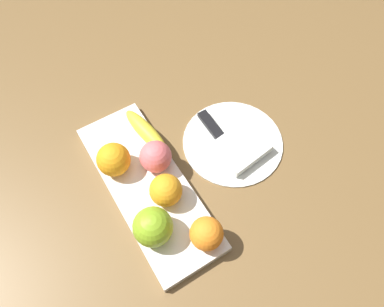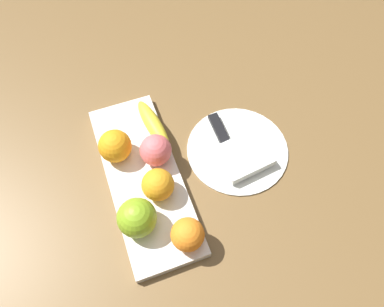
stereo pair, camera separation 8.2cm
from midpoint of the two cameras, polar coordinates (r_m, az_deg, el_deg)
The scene contains 11 objects.
ground_plane at distance 0.87m, azimuth -10.27°, elevation -3.20°, with size 2.40×2.40×0.00m, color brown.
fruit_tray at distance 0.84m, azimuth -9.58°, elevation -5.23°, with size 0.43×0.16×0.02m, color white.
apple at distance 0.75m, azimuth -9.24°, elevation -11.37°, with size 0.08×0.08×0.08m, color #80AD21.
banana at distance 0.88m, azimuth -9.74°, elevation 3.14°, with size 0.15×0.04×0.04m, color yellow.
orange_near_apple at distance 0.74m, azimuth -0.98°, elevation -12.51°, with size 0.07×0.07×0.07m, color orange.
orange_near_banana at distance 0.83m, azimuth -14.76°, elevation -1.15°, with size 0.07×0.07×0.07m, color orange.
orange_center at distance 0.78m, azimuth -7.07°, elevation -5.90°, with size 0.07×0.07×0.07m, color orange.
peach at distance 0.82m, azimuth -8.49°, elevation -0.72°, with size 0.07×0.07×0.07m, color #E5666A.
dinner_plate at distance 0.90m, azimuth 3.70°, elevation 1.61°, with size 0.24×0.24×0.01m, color white.
folded_napkin at distance 0.87m, azimuth 4.85°, elevation 0.69°, with size 0.10×0.11×0.02m, color white.
knife at distance 0.90m, azimuth 0.88°, elevation 3.40°, with size 0.18×0.02×0.01m.
Camera 1 is at (0.39, -0.11, 0.77)m, focal length 34.67 mm.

